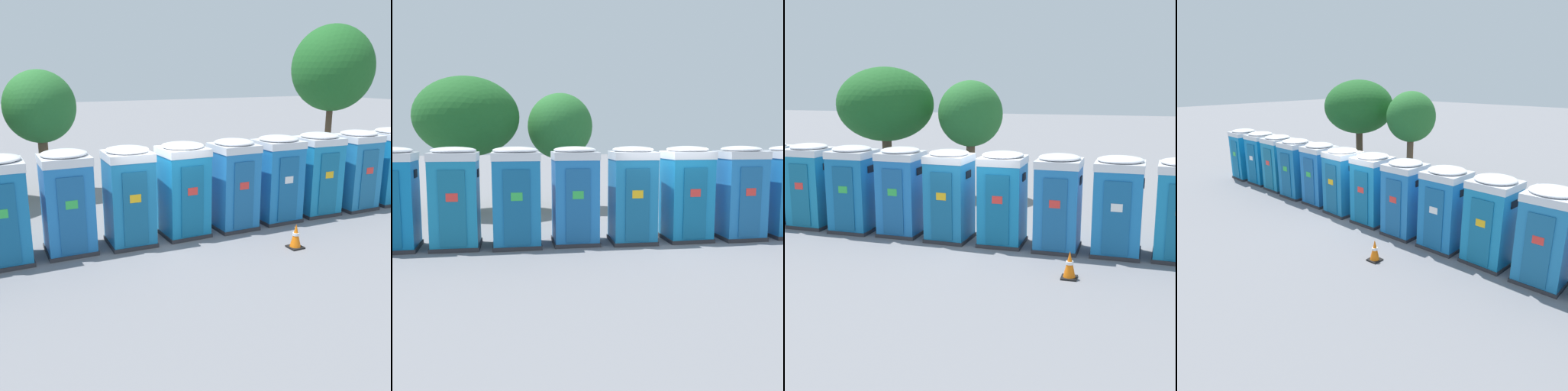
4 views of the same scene
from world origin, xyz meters
The scene contains 9 objects.
ground_plane centered at (0.00, 0.00, 0.00)m, with size 120.00×120.00×0.00m, color slate.
portapotty_2 centered at (-5.29, 0.20, 1.28)m, with size 1.24×1.24×2.54m.
portapotty_3 centered at (-3.78, 0.06, 1.28)m, with size 1.24×1.22×2.54m.
portapotty_4 centered at (-2.27, 0.10, 1.28)m, with size 1.20×1.23×2.54m.
portapotty_5 centered at (-0.76, -0.05, 1.28)m, with size 1.22×1.26×2.54m.
portapotty_6 centered at (0.76, -0.05, 1.28)m, with size 1.20×1.21×2.54m.
portapotty_7 centered at (2.27, -0.14, 1.28)m, with size 1.17×1.21×2.54m.
street_tree_1 centered at (-5.30, 5.53, 3.47)m, with size 3.75×3.75×4.92m.
street_tree_2 centered at (-1.91, 5.71, 3.14)m, with size 2.43×2.43×4.41m.
Camera 2 is at (-4.18, -11.55, 2.78)m, focal length 42.00 mm.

